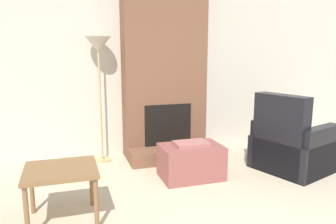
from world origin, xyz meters
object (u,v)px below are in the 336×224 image
Objects in this scene: side_table at (61,175)px; floor_lamp_left at (98,52)px; ottoman at (191,161)px; armchair at (290,147)px.

floor_lamp_left is (0.57, 1.69, 1.14)m from side_table.
armchair is (1.39, -0.16, 0.10)m from ottoman.
armchair is 0.61× the size of floor_lamp_left.
ottoman is 1.41m from armchair.
floor_lamp_left is at bearing 44.68° from armchair.
armchair is 1.67× the size of side_table.
armchair is at bearing -6.68° from ottoman.
armchair reaches higher than side_table.
armchair reaches higher than ottoman.
floor_lamp_left is (-2.42, 1.20, 1.28)m from armchair.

